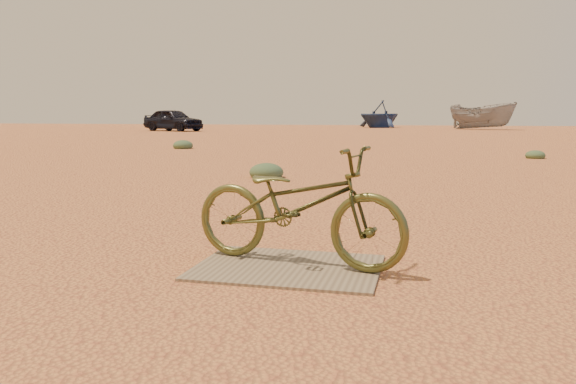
% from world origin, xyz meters
% --- Properties ---
extents(ground, '(120.00, 120.00, 0.00)m').
position_xyz_m(ground, '(0.00, 0.00, 0.00)').
color(ground, '#CF8345').
rests_on(ground, ground).
extents(plywood_board, '(1.45, 1.07, 0.02)m').
position_xyz_m(plywood_board, '(0.17, 0.38, 0.01)').
color(plywood_board, '#807054').
rests_on(plywood_board, ground).
extents(bicycle, '(1.91, 0.99, 0.96)m').
position_xyz_m(bicycle, '(0.22, 0.48, 0.50)').
color(bicycle, '#4D4F24').
rests_on(bicycle, plywood_board).
extents(car, '(5.12, 3.45, 1.62)m').
position_xyz_m(car, '(-16.86, 34.26, 0.81)').
color(car, black).
rests_on(car, ground).
extents(boat_near_left, '(5.07, 6.18, 1.12)m').
position_xyz_m(boat_near_left, '(-22.00, 42.86, 0.56)').
color(boat_near_left, white).
rests_on(boat_near_left, ground).
extents(boat_far_left, '(6.14, 6.23, 2.48)m').
position_xyz_m(boat_far_left, '(-3.02, 48.07, 1.24)').
color(boat_far_left, navy).
rests_on(boat_far_left, ground).
extents(boat_mid_right, '(5.87, 4.61, 2.16)m').
position_xyz_m(boat_mid_right, '(5.45, 43.97, 1.08)').
color(boat_mid_right, gray).
rests_on(boat_mid_right, ground).
extents(kale_a, '(0.66, 0.66, 0.37)m').
position_xyz_m(kale_a, '(-1.79, 6.59, 0.00)').
color(kale_a, '#4F6442').
rests_on(kale_a, ground).
extents(kale_b, '(0.53, 0.53, 0.29)m').
position_xyz_m(kale_b, '(4.16, 12.97, 0.00)').
color(kale_b, '#4F6442').
rests_on(kale_b, ground).
extents(kale_c, '(0.71, 0.71, 0.39)m').
position_xyz_m(kale_c, '(-7.26, 14.78, 0.00)').
color(kale_c, '#4F6442').
rests_on(kale_c, ground).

